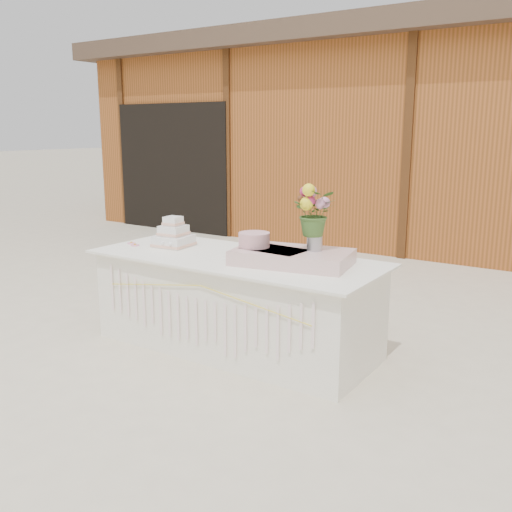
% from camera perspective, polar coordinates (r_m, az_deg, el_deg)
% --- Properties ---
extents(ground, '(80.00, 80.00, 0.00)m').
position_cam_1_polar(ground, '(4.80, -2.00, -9.07)').
color(ground, beige).
rests_on(ground, ground).
extents(barn, '(12.60, 4.60, 3.30)m').
position_cam_1_polar(barn, '(9.97, 18.70, 11.42)').
color(barn, '#974C1F').
rests_on(barn, ground).
extents(cake_table, '(2.40, 1.00, 0.77)m').
position_cam_1_polar(cake_table, '(4.67, -2.07, -4.67)').
color(cake_table, white).
rests_on(cake_table, ground).
extents(wedding_cake, '(0.32, 0.32, 0.26)m').
position_cam_1_polar(wedding_cake, '(5.01, -8.24, 1.97)').
color(wedding_cake, white).
rests_on(wedding_cake, cake_table).
extents(pink_cake_stand, '(0.31, 0.31, 0.22)m').
position_cam_1_polar(pink_cake_stand, '(4.41, -0.18, 1.10)').
color(pink_cake_stand, white).
rests_on(pink_cake_stand, cake_table).
extents(satin_runner, '(0.95, 0.65, 0.11)m').
position_cam_1_polar(satin_runner, '(4.32, 3.63, -0.11)').
color(satin_runner, beige).
rests_on(satin_runner, cake_table).
extents(flower_vase, '(0.12, 0.12, 0.16)m').
position_cam_1_polar(flower_vase, '(4.28, 5.88, 1.59)').
color(flower_vase, '#ACADB1').
rests_on(flower_vase, satin_runner).
extents(bouquet, '(0.41, 0.39, 0.35)m').
position_cam_1_polar(bouquet, '(4.24, 5.96, 4.97)').
color(bouquet, '#395D25').
rests_on(bouquet, flower_vase).
extents(loose_flowers, '(0.20, 0.38, 0.02)m').
position_cam_1_polar(loose_flowers, '(5.26, -11.20, 1.48)').
color(loose_flowers, pink).
rests_on(loose_flowers, cake_table).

